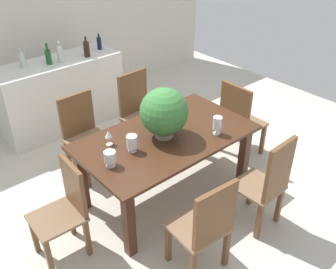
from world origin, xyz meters
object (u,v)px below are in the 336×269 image
crystal_vase_center_near (132,142)px  chair_near_left (206,225)px  wine_bottle_clear (22,60)px  crystal_vase_left (217,124)px  wine_glass (108,135)px  wine_bottle_dark (87,49)px  chair_head_end (66,207)px  chair_foot_end (239,118)px  flower_centerpiece (164,112)px  dining_table (166,146)px  chair_far_left (84,131)px  wine_bottle_green (99,43)px  crystal_vase_right (110,157)px  chair_far_right (139,108)px  wine_bottle_tall (60,54)px  chair_near_right (268,182)px  wine_bottle_amber (48,56)px  kitchen_counter (61,94)px

crystal_vase_center_near → chair_near_left: bearing=-89.3°
wine_bottle_clear → crystal_vase_left: bearing=-69.0°
wine_glass → wine_bottle_dark: bearing=64.9°
chair_head_end → crystal_vase_center_near: size_ratio=5.52×
chair_foot_end → crystal_vase_center_near: size_ratio=5.86×
flower_centerpiece → wine_glass: 0.58m
dining_table → crystal_vase_left: bearing=-37.2°
chair_head_end → wine_bottle_dark: 2.52m
chair_far_left → wine_bottle_green: 1.59m
chair_head_end → crystal_vase_center_near: 0.83m
chair_far_left → crystal_vase_right: size_ratio=6.32×
dining_table → wine_bottle_clear: 2.26m
crystal_vase_left → wine_bottle_dark: bearing=93.1°
chair_far_right → crystal_vase_left: (0.01, -1.31, 0.34)m
dining_table → flower_centerpiece: flower_centerpiece is taller
dining_table → wine_bottle_tall: 2.06m
chair_foot_end → chair_near_right: chair_near_right is taller
flower_centerpiece → chair_near_right: bearing=-66.5°
chair_foot_end → wine_bottle_tall: wine_bottle_tall is taller
chair_far_left → wine_glass: chair_far_left is taller
wine_bottle_green → wine_bottle_dark: bearing=-153.4°
chair_far_right → wine_bottle_green: 1.25m
chair_head_end → wine_bottle_amber: size_ratio=3.40×
crystal_vase_right → dining_table: bearing=4.7°
chair_head_end → chair_foot_end: (2.33, 0.01, 0.04)m
chair_head_end → wine_bottle_dark: size_ratio=3.39×
chair_far_right → kitchen_counter: size_ratio=0.59×
dining_table → crystal_vase_left: size_ratio=9.22×
crystal_vase_center_near → wine_bottle_amber: (0.20, 2.06, 0.22)m
flower_centerpiece → crystal_vase_left: flower_centerpiece is taller
chair_foot_end → wine_bottle_tall: 2.42m
chair_far_left → wine_bottle_tall: bearing=70.4°
chair_far_right → chair_far_left: 0.80m
kitchen_counter → wine_bottle_amber: bearing=-155.4°
crystal_vase_left → chair_near_right: bearing=-90.2°
chair_far_right → crystal_vase_right: 1.56m
wine_bottle_green → wine_bottle_amber: 0.80m
kitchen_counter → chair_foot_end: bearing=-58.8°
crystal_vase_center_near → kitchen_counter: (0.31, 2.11, -0.38)m
dining_table → chair_far_right: size_ratio=1.79×
crystal_vase_right → chair_near_right: bearing=-39.7°
flower_centerpiece → kitchen_counter: size_ratio=0.31×
chair_head_end → chair_foot_end: chair_foot_end is taller
chair_head_end → wine_bottle_dark: wine_bottle_dark is taller
wine_bottle_amber → wine_bottle_tall: 0.15m
chair_far_right → flower_centerpiece: flower_centerpiece is taller
chair_head_end → wine_bottle_green: (1.74, 2.12, 0.56)m
chair_far_right → crystal_vase_left: size_ratio=5.15×
chair_near_left → crystal_vase_center_near: bearing=-84.7°
chair_foot_end → flower_centerpiece: (-1.19, 0.01, 0.49)m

